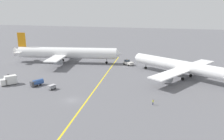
# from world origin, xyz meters

# --- Properties ---
(ground_plane) EXTENTS (600.00, 600.00, 0.00)m
(ground_plane) POSITION_xyz_m (0.00, 0.00, 0.00)
(ground_plane) COLOR slate
(taxiway_stripe) EXTENTS (14.08, 119.29, 0.01)m
(taxiway_stripe) POSITION_xyz_m (3.64, 10.00, 0.00)
(taxiway_stripe) COLOR yellow
(taxiway_stripe) RESTS_ON ground
(airliner_at_gate_left) EXTENTS (58.84, 38.59, 16.11)m
(airliner_at_gate_left) POSITION_xyz_m (-26.20, 46.72, 5.43)
(airliner_at_gate_left) COLOR white
(airliner_at_gate_left) RESTS_ON ground
(airliner_being_pushed) EXTENTS (46.50, 41.16, 15.75)m
(airliner_being_pushed) POSITION_xyz_m (33.37, 36.01, 4.80)
(airliner_being_pushed) COLOR white
(airliner_being_pushed) RESTS_ON ground
(pushback_tug) EXTENTS (7.72, 5.94, 2.90)m
(pushback_tug) POSITION_xyz_m (6.95, 51.41, 1.23)
(pushback_tug) COLOR white
(pushback_tug) RESTS_ON ground
(gse_catering_truck_tall) EXTENTS (5.48, 6.08, 3.50)m
(gse_catering_truck_tall) POSITION_xyz_m (-30.05, 7.00, 1.76)
(gse_catering_truck_tall) COLOR silver
(gse_catering_truck_tall) RESTS_ON ground
(gse_fuel_bowser_stubby) EXTENTS (3.89, 5.22, 2.40)m
(gse_fuel_bowser_stubby) POSITION_xyz_m (-19.06, 8.92, 1.33)
(gse_fuel_bowser_stubby) COLOR #2D5199
(gse_fuel_bowser_stubby) RESTS_ON ground
(gse_belt_loader_portside) EXTENTS (4.38, 4.34, 3.02)m
(gse_belt_loader_portside) POSITION_xyz_m (-34.86, 12.15, 0.83)
(gse_belt_loader_portside) COLOR orange
(gse_belt_loader_portside) RESTS_ON ground
(gse_baggage_cart_trailing) EXTENTS (2.41, 3.10, 1.71)m
(gse_baggage_cart_trailing) POSITION_xyz_m (-11.36, 6.99, 0.86)
(gse_baggage_cart_trailing) COLOR gray
(gse_baggage_cart_trailing) RESTS_ON ground
(ground_crew_ramp_agent_by_cones) EXTENTS (0.50, 0.36, 1.74)m
(ground_crew_ramp_agent_by_cones) POSITION_xyz_m (25.19, 3.70, 0.91)
(ground_crew_ramp_agent_by_cones) COLOR #2D3351
(ground_crew_ramp_agent_by_cones) RESTS_ON ground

